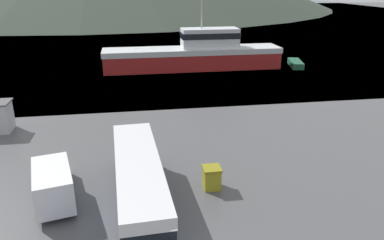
{
  "coord_description": "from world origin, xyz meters",
  "views": [
    {
      "loc": [
        -2.48,
        -13.41,
        12.38
      ],
      "look_at": [
        1.95,
        13.98,
        2.0
      ],
      "focal_mm": 35.0,
      "sensor_mm": 36.0,
      "label": 1
    }
  ],
  "objects": [
    {
      "name": "water_surface",
      "position": [
        0.0,
        142.63,
        0.0
      ],
      "size": [
        240.0,
        240.0,
        0.0
      ],
      "primitive_type": "plane",
      "color": "#475B6B",
      "rests_on": "ground"
    },
    {
      "name": "tour_bus",
      "position": [
        -2.47,
        5.35,
        1.74
      ],
      "size": [
        3.03,
        11.51,
        3.07
      ],
      "rotation": [
        0.0,
        0.0,
        0.05
      ],
      "color": "#194799",
      "rests_on": "ground"
    },
    {
      "name": "delivery_van",
      "position": [
        -7.52,
        7.07,
        1.24
      ],
      "size": [
        3.37,
        6.36,
        2.33
      ],
      "rotation": [
        0.0,
        0.0,
        0.23
      ],
      "color": "silver",
      "rests_on": "ground"
    },
    {
      "name": "fishing_boat",
      "position": [
        6.83,
        40.94,
        2.27
      ],
      "size": [
        26.09,
        5.19,
        12.75
      ],
      "rotation": [
        0.0,
        0.0,
        1.58
      ],
      "color": "maroon",
      "rests_on": "water_surface"
    },
    {
      "name": "storage_bin",
      "position": [
        2.07,
        6.92,
        0.73
      ],
      "size": [
        1.12,
        1.15,
        1.44
      ],
      "color": "olive",
      "rests_on": "ground"
    },
    {
      "name": "small_boat",
      "position": [
        22.23,
        39.93,
        0.44
      ],
      "size": [
        2.8,
        5.39,
        0.87
      ],
      "rotation": [
        0.0,
        0.0,
        2.91
      ],
      "color": "#1E5138",
      "rests_on": "water_surface"
    }
  ]
}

